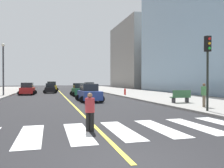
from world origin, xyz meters
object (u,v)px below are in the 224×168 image
(car_black_fifth, at_px, (50,88))
(park_bench, at_px, (181,97))
(traffic_light_near_corner, at_px, (208,58))
(car_blue_third, at_px, (89,93))
(pedestrian_crossing, at_px, (90,110))
(pedestrian_waiting_east, at_px, (204,94))
(car_gray_second, at_px, (89,87))
(car_green_fourth, at_px, (80,90))
(street_lamp, at_px, (3,65))
(car_yellow_sixth, at_px, (51,87))
(car_red_nearest, at_px, (27,89))
(fire_hydrant, at_px, (125,92))

(car_black_fifth, relative_size, park_bench, 2.12)
(traffic_light_near_corner, distance_m, park_bench, 6.39)
(car_blue_third, height_order, pedestrian_crossing, car_blue_third)
(park_bench, distance_m, pedestrian_waiting_east, 3.55)
(car_gray_second, height_order, traffic_light_near_corner, traffic_light_near_corner)
(car_green_fourth, height_order, car_black_fifth, car_green_fourth)
(car_black_fifth, relative_size, street_lamp, 0.55)
(pedestrian_waiting_east, bearing_deg, car_yellow_sixth, -121.35)
(car_green_fourth, bearing_deg, pedestrian_crossing, 82.57)
(car_gray_second, xyz_separation_m, pedestrian_crossing, (-5.80, -34.58, 0.02))
(car_blue_third, distance_m, traffic_light_near_corner, 12.36)
(car_black_fifth, xyz_separation_m, pedestrian_crossing, (1.40, -32.22, 0.08))
(car_red_nearest, relative_size, park_bench, 2.30)
(park_bench, relative_size, pedestrian_waiting_east, 1.03)
(traffic_light_near_corner, relative_size, pedestrian_crossing, 3.03)
(park_bench, bearing_deg, car_gray_second, 7.85)
(pedestrian_waiting_east, relative_size, street_lamp, 0.25)
(car_blue_third, xyz_separation_m, pedestrian_waiting_east, (7.16, -8.49, 0.28))
(car_gray_second, bearing_deg, fire_hydrant, 103.27)
(car_green_fourth, xyz_separation_m, car_black_fifth, (-3.88, 9.42, -0.04))
(fire_hydrant, xyz_separation_m, street_lamp, (-16.25, 3.08, 3.72))
(pedestrian_crossing, xyz_separation_m, street_lamp, (-7.57, 24.68, 3.43))
(car_blue_third, xyz_separation_m, car_black_fifth, (-3.72, 18.34, -0.04))
(car_black_fifth, bearing_deg, street_lamp, -128.32)
(car_green_fourth, bearing_deg, car_black_fifth, -68.83)
(park_bench, height_order, fire_hydrant, park_bench)
(park_bench, relative_size, pedestrian_crossing, 1.14)
(car_black_fifth, height_order, traffic_light_near_corner, traffic_light_near_corner)
(park_bench, distance_m, fire_hydrant, 12.74)
(pedestrian_crossing, bearing_deg, street_lamp, 120.05)
(car_green_fourth, bearing_deg, pedestrian_waiting_east, 110.70)
(car_red_nearest, xyz_separation_m, pedestrian_crossing, (4.76, -27.81, 0.02))
(car_blue_third, distance_m, pedestrian_crossing, 14.08)
(car_green_fourth, xyz_separation_m, car_yellow_sixth, (-3.61, 18.10, 0.09))
(car_gray_second, height_order, car_black_fifth, car_gray_second)
(car_green_fourth, relative_size, pedestrian_waiting_east, 2.29)
(car_red_nearest, bearing_deg, park_bench, -50.68)
(car_black_fifth, bearing_deg, car_red_nearest, -126.29)
(car_green_fourth, distance_m, car_black_fifth, 10.19)
(car_gray_second, distance_m, pedestrian_waiting_east, 29.42)
(car_yellow_sixth, distance_m, pedestrian_waiting_east, 37.05)
(car_red_nearest, distance_m, pedestrian_waiting_east, 26.56)
(car_red_nearest, distance_m, car_blue_third, 15.62)
(car_green_fourth, relative_size, traffic_light_near_corner, 0.84)
(pedestrian_waiting_east, bearing_deg, park_bench, -141.63)
(car_blue_third, relative_size, car_yellow_sixth, 0.91)
(traffic_light_near_corner, bearing_deg, street_lamp, -53.42)
(pedestrian_crossing, xyz_separation_m, pedestrian_waiting_east, (9.48, 5.39, 0.24))
(pedestrian_crossing, relative_size, street_lamp, 0.23)
(car_red_nearest, height_order, traffic_light_near_corner, traffic_light_near_corner)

